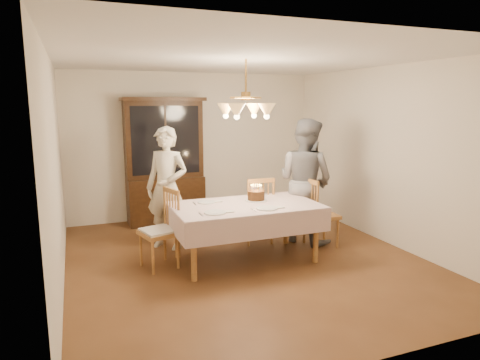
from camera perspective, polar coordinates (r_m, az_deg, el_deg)
name	(u,v)px	position (r m, az deg, el deg)	size (l,w,h in m)	color
ground	(245,260)	(5.81, 0.73, -10.57)	(5.00, 5.00, 0.00)	#553118
room_shell	(246,142)	(5.46, 0.77, 5.15)	(5.00, 5.00, 5.00)	white
dining_table	(246,210)	(5.61, 0.75, -4.03)	(1.90, 1.10, 0.76)	#955F2B
china_hutch	(164,163)	(7.50, -10.04, 2.22)	(1.38, 0.54, 2.16)	black
chair_far_side	(257,213)	(6.39, 2.28, -4.47)	(0.48, 0.46, 1.00)	#955F2B
chair_left_end	(159,233)	(5.52, -10.71, -6.90)	(0.52, 0.53, 1.00)	#955F2B
chair_right_end	(321,216)	(6.35, 10.69, -4.76)	(0.42, 0.44, 1.00)	#955F2B
elderly_woman	(167,188)	(6.16, -9.71, -1.07)	(0.64, 0.42, 1.75)	#EBE1C7
adult_in_grey	(305,181)	(6.44, 8.68, -0.11)	(0.90, 0.70, 1.85)	slate
birthday_cake	(256,196)	(5.79, 2.16, -2.14)	(0.30, 0.30, 0.22)	white
place_setting_near_left	(216,213)	(5.16, -3.20, -4.35)	(0.41, 0.27, 0.02)	white
place_setting_near_right	(268,208)	(5.37, 3.72, -3.77)	(0.42, 0.27, 0.02)	white
place_setting_far_left	(207,202)	(5.71, -4.38, -2.95)	(0.38, 0.23, 0.02)	white
chandelier	(246,110)	(5.44, 0.78, 9.31)	(0.62, 0.62, 0.73)	#BF8C3F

